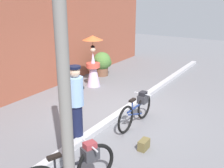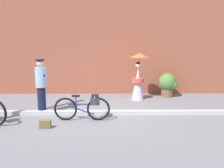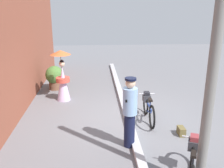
# 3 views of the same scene
# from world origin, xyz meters

# --- Properties ---
(ground_plane) EXTENTS (30.00, 30.00, 0.00)m
(ground_plane) POSITION_xyz_m (0.00, 0.00, 0.00)
(ground_plane) COLOR slate
(building_wall) EXTENTS (14.00, 0.40, 4.00)m
(building_wall) POSITION_xyz_m (0.00, 3.43, 2.00)
(building_wall) COLOR brown
(building_wall) RESTS_ON ground_plane
(sidewalk_curb) EXTENTS (14.00, 0.20, 0.12)m
(sidewalk_curb) POSITION_xyz_m (0.00, 0.00, 0.06)
(sidewalk_curb) COLOR #B2B2B7
(sidewalk_curb) RESTS_ON ground_plane
(bicycle_near_officer) EXTENTS (1.64, 0.48, 0.77)m
(bicycle_near_officer) POSITION_xyz_m (-0.17, -0.61, 0.41)
(bicycle_near_officer) COLOR black
(bicycle_near_officer) RESTS_ON ground_plane
(person_officer) EXTENTS (0.34, 0.34, 1.73)m
(person_officer) POSITION_xyz_m (-1.61, 0.15, 0.93)
(person_officer) COLOR #141938
(person_officer) RESTS_ON ground_plane
(person_with_parasol) EXTENTS (0.72, 0.72, 1.82)m
(person_with_parasol) POSITION_xyz_m (1.68, 2.11, 0.88)
(person_with_parasol) COLOR silver
(person_with_parasol) RESTS_ON ground_plane
(potted_plant_by_door) EXTENTS (0.74, 0.73, 0.97)m
(potted_plant_by_door) POSITION_xyz_m (2.96, 2.59, 0.53)
(potted_plant_by_door) COLOR brown
(potted_plant_by_door) RESTS_ON ground_plane
(backpack_on_pavement) EXTENTS (0.30, 0.16, 0.22)m
(backpack_on_pavement) POSITION_xyz_m (-1.17, -1.30, 0.12)
(backpack_on_pavement) COLOR brown
(backpack_on_pavement) RESTS_ON ground_plane
(utility_pole) EXTENTS (0.18, 0.18, 4.80)m
(utility_pole) POSITION_xyz_m (-3.14, -0.96, 2.40)
(utility_pole) COLOR slate
(utility_pole) RESTS_ON ground_plane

